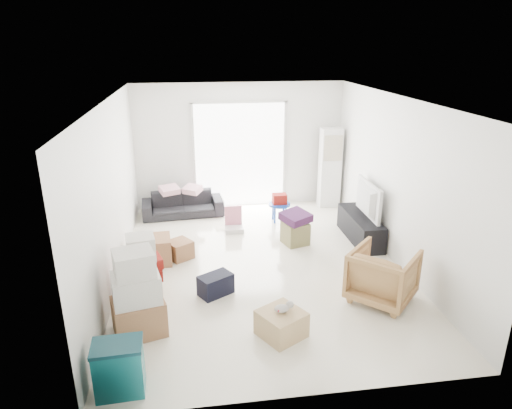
{
  "coord_description": "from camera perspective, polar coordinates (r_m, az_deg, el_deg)",
  "views": [
    {
      "loc": [
        -1.04,
        -6.7,
        3.52
      ],
      "look_at": [
        -0.04,
        0.2,
        1.0
      ],
      "focal_mm": 32.0,
      "sensor_mm": 36.0,
      "label": 1
    }
  ],
  "objects": [
    {
      "name": "pillow_right",
      "position": [
        9.58,
        -7.99,
        2.7
      ],
      "size": [
        0.48,
        0.46,
        0.13
      ],
      "primitive_type": "cube",
      "rotation": [
        0.0,
        0.0,
        -0.61
      ],
      "color": "#ECACBA",
      "rests_on": "sofa"
    },
    {
      "name": "plush_bunny",
      "position": [
        5.81,
        3.5,
        -12.74
      ],
      "size": [
        0.25,
        0.15,
        0.13
      ],
      "rotation": [
        0.0,
        0.0,
        0.1
      ],
      "color": "#B2ADA8",
      "rests_on": "wood_crate"
    },
    {
      "name": "pillow_left",
      "position": [
        9.63,
        -10.82,
        2.55
      ],
      "size": [
        0.41,
        0.37,
        0.11
      ],
      "primitive_type": "cube",
      "rotation": [
        0.0,
        0.0,
        0.41
      ],
      "color": "#ECACBA",
      "rests_on": "sofa"
    },
    {
      "name": "storage_bins",
      "position": [
        5.25,
        -16.73,
        -18.98
      ],
      "size": [
        0.53,
        0.39,
        0.6
      ],
      "rotation": [
        0.0,
        0.0,
        0.05
      ],
      "color": "#11666C",
      "rests_on": "room_shell"
    },
    {
      "name": "box_stack_b",
      "position": [
        6.66,
        -13.93,
        -8.34
      ],
      "size": [
        0.6,
        0.54,
        1.0
      ],
      "rotation": [
        0.0,
        0.0,
        0.2
      ],
      "color": "olive",
      "rests_on": "room_shell"
    },
    {
      "name": "tv_console",
      "position": [
        8.7,
        12.93,
        -2.81
      ],
      "size": [
        0.43,
        1.43,
        0.48
      ],
      "primitive_type": "cube",
      "color": "black",
      "rests_on": "room_shell"
    },
    {
      "name": "box_stack_c",
      "position": [
        7.81,
        -12.84,
        -5.61
      ],
      "size": [
        0.65,
        0.55,
        0.45
      ],
      "rotation": [
        0.0,
        0.0,
        0.16
      ],
      "color": "olive",
      "rests_on": "room_shell"
    },
    {
      "name": "room_shell",
      "position": [
        7.12,
        0.59,
        2.14
      ],
      "size": [
        4.98,
        6.48,
        3.18
      ],
      "color": "white",
      "rests_on": "ground"
    },
    {
      "name": "blanket",
      "position": [
        8.25,
        4.98,
        -1.81
      ],
      "size": [
        0.61,
        0.61,
        0.14
      ],
      "primitive_type": "cube",
      "rotation": [
        0.0,
        0.0,
        0.5
      ],
      "color": "#4D2153",
      "rests_on": "ottoman"
    },
    {
      "name": "ottoman",
      "position": [
        8.36,
        4.92,
        -3.57
      ],
      "size": [
        0.51,
        0.51,
        0.41
      ],
      "primitive_type": "cube",
      "rotation": [
        0.0,
        0.0,
        0.29
      ],
      "color": "olive",
      "rests_on": "room_shell"
    },
    {
      "name": "sofa",
      "position": [
        9.74,
        -9.18,
        0.5
      ],
      "size": [
        1.72,
        0.62,
        0.66
      ],
      "primitive_type": "imported",
      "rotation": [
        0.0,
        0.0,
        0.08
      ],
      "color": "#222227",
      "rests_on": "room_shell"
    },
    {
      "name": "ac_tower",
      "position": [
        10.17,
        9.22,
        4.54
      ],
      "size": [
        0.45,
        0.3,
        1.75
      ],
      "primitive_type": "cube",
      "color": "white",
      "rests_on": "room_shell"
    },
    {
      "name": "box_stack_a",
      "position": [
        5.96,
        -14.63,
        -11.16
      ],
      "size": [
        0.74,
        0.67,
        1.14
      ],
      "rotation": [
        0.0,
        0.0,
        0.24
      ],
      "color": "olive",
      "rests_on": "room_shell"
    },
    {
      "name": "television",
      "position": [
        8.59,
        13.08,
        -0.89
      ],
      "size": [
        0.64,
        1.1,
        0.14
      ],
      "primitive_type": "imported",
      "rotation": [
        0.0,
        0.0,
        1.56
      ],
      "color": "black",
      "rests_on": "tv_console"
    },
    {
      "name": "wood_crate",
      "position": [
        5.92,
        3.19,
        -14.64
      ],
      "size": [
        0.69,
        0.69,
        0.34
      ],
      "primitive_type": "cube",
      "rotation": [
        0.0,
        0.0,
        0.53
      ],
      "color": "tan",
      "rests_on": "room_shell"
    },
    {
      "name": "kids_table",
      "position": [
        9.28,
        2.94,
        0.29
      ],
      "size": [
        0.45,
        0.45,
        0.59
      ],
      "rotation": [
        0.0,
        0.0,
        0.39
      ],
      "color": "#113BAA",
      "rests_on": "room_shell"
    },
    {
      "name": "loose_box",
      "position": [
        7.92,
        -9.52,
        -5.57
      ],
      "size": [
        0.51,
        0.51,
        0.31
      ],
      "primitive_type": "cube",
      "rotation": [
        0.0,
        0.0,
        0.59
      ],
      "color": "olive",
      "rests_on": "room_shell"
    },
    {
      "name": "toy_walker",
      "position": [
        8.92,
        -2.8,
        -2.45
      ],
      "size": [
        0.36,
        0.32,
        0.48
      ],
      "rotation": [
        0.0,
        0.0,
        0.01
      ],
      "color": "silver",
      "rests_on": "room_shell"
    },
    {
      "name": "duffel_bag",
      "position": [
        6.78,
        -5.07,
        -9.95
      ],
      "size": [
        0.56,
        0.49,
        0.31
      ],
      "primitive_type": "cube",
      "rotation": [
        0.0,
        0.0,
        0.54
      ],
      "color": "black",
      "rests_on": "room_shell"
    },
    {
      "name": "sliding_door",
      "position": [
        10.0,
        -2.04,
        6.71
      ],
      "size": [
        2.1,
        0.04,
        2.33
      ],
      "color": "white",
      "rests_on": "room_shell"
    },
    {
      "name": "armchair",
      "position": [
        6.74,
        15.59,
        -8.24
      ],
      "size": [
        1.13,
        1.13,
        0.85
      ],
      "primitive_type": "imported",
      "rotation": [
        0.0,
        0.0,
        2.37
      ],
      "color": "tan",
      "rests_on": "room_shell"
    }
  ]
}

